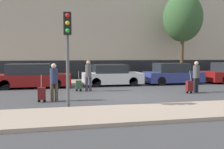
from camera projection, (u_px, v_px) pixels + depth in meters
ground_plane at (125, 97)px, 12.15m from camera, size 80.00×80.00×0.00m
sidewalk_near at (154, 112)px, 8.49m from camera, size 28.00×2.50×0.12m
sidewalk_far at (101, 81)px, 18.96m from camera, size 28.00×3.00×0.12m
building_facade at (94, 25)px, 22.13m from camera, size 28.00×2.89×9.39m
parked_car_0 at (31, 77)px, 15.44m from camera, size 4.68×1.73×1.49m
parked_car_1 at (112, 76)px, 16.78m from camera, size 3.93×1.87×1.39m
parked_car_2 at (173, 74)px, 17.65m from camera, size 4.00×1.81×1.47m
pedestrian_left at (54, 80)px, 10.88m from camera, size 0.34×0.34×1.65m
trolley_left at (42, 93)px, 10.63m from camera, size 0.34×0.29×1.18m
pedestrian_center at (88, 74)px, 13.91m from camera, size 0.35×0.34×1.72m
trolley_center at (79, 85)px, 13.94m from camera, size 0.34×0.29×1.14m
pedestrian_right at (196, 75)px, 13.42m from camera, size 0.34×0.34×1.69m
trolley_right at (189, 86)px, 13.14m from camera, size 0.34×0.29×1.20m
traffic_light at (67, 41)px, 9.05m from camera, size 0.28×0.47×3.54m
parked_bicycle at (132, 75)px, 19.84m from camera, size 1.77×0.06×0.96m
bare_tree_near_crossing at (183, 18)px, 19.84m from camera, size 3.12×3.12×6.81m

